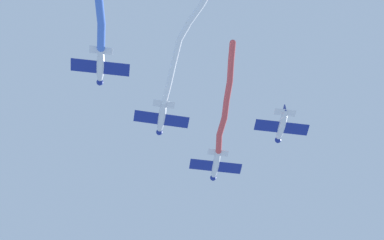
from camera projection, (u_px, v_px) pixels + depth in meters
The scene contains 6 objects.
airplane_lead at pixel (216, 165), 75.12m from camera, with size 6.84×5.29×1.71m.
smoke_trail_lead at pixel (226, 100), 70.36m from camera, with size 7.07×13.75×2.95m.
airplane_left_wing at pixel (162, 118), 70.91m from camera, with size 6.87×5.30×1.71m.
smoke_trail_left_wing at pixel (205, 3), 61.41m from camera, with size 4.49×28.24×2.21m.
airplane_right_wing at pixel (282, 126), 71.97m from camera, with size 6.84×5.29×1.71m.
airplane_slot at pixel (100, 66), 66.46m from camera, with size 6.82×5.29×1.71m.
Camera 1 is at (22.40, 34.06, 1.93)m, focal length 53.94 mm.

